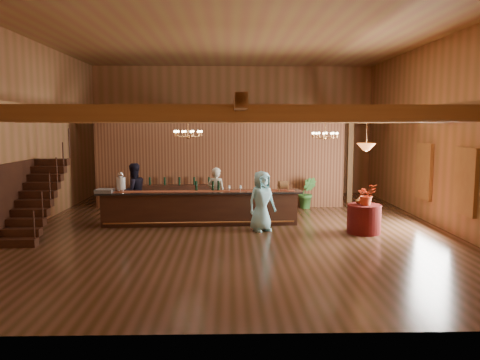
{
  "coord_description": "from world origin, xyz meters",
  "views": [
    {
      "loc": [
        -0.17,
        -13.44,
        3.0
      ],
      "look_at": [
        0.16,
        0.73,
        1.33
      ],
      "focal_mm": 35.0,
      "sensor_mm": 36.0,
      "label": 1
    }
  ],
  "objects_px": {
    "tasting_bar": "(200,208)",
    "floor_plant": "(307,193)",
    "pendant_lamp": "(366,147)",
    "round_table": "(364,219)",
    "raffle_drum": "(283,185)",
    "staff_second": "(133,192)",
    "beverage_dispenser": "(121,182)",
    "chandelier_left": "(188,133)",
    "guest": "(262,201)",
    "chandelier_right": "(325,135)",
    "bartender": "(216,194)",
    "backbar_shelf": "(172,197)"
  },
  "relations": [
    {
      "from": "chandelier_left",
      "to": "tasting_bar",
      "type": "bearing_deg",
      "value": 46.78
    },
    {
      "from": "chandelier_left",
      "to": "bartender",
      "type": "distance_m",
      "value": 2.3
    },
    {
      "from": "staff_second",
      "to": "floor_plant",
      "type": "xyz_separation_m",
      "value": [
        5.83,
        1.9,
        -0.33
      ]
    },
    {
      "from": "chandelier_right",
      "to": "floor_plant",
      "type": "relative_size",
      "value": 0.7
    },
    {
      "from": "pendant_lamp",
      "to": "floor_plant",
      "type": "height_order",
      "value": "pendant_lamp"
    },
    {
      "from": "pendant_lamp",
      "to": "staff_second",
      "type": "bearing_deg",
      "value": 163.74
    },
    {
      "from": "beverage_dispenser",
      "to": "pendant_lamp",
      "type": "distance_m",
      "value": 7.15
    },
    {
      "from": "beverage_dispenser",
      "to": "round_table",
      "type": "bearing_deg",
      "value": -9.58
    },
    {
      "from": "round_table",
      "to": "raffle_drum",
      "type": "bearing_deg",
      "value": 149.09
    },
    {
      "from": "staff_second",
      "to": "floor_plant",
      "type": "bearing_deg",
      "value": 161.32
    },
    {
      "from": "staff_second",
      "to": "beverage_dispenser",
      "type": "bearing_deg",
      "value": 39.29
    },
    {
      "from": "pendant_lamp",
      "to": "staff_second",
      "type": "distance_m",
      "value": 7.21
    },
    {
      "from": "beverage_dispenser",
      "to": "staff_second",
      "type": "bearing_deg",
      "value": 76.0
    },
    {
      "from": "tasting_bar",
      "to": "floor_plant",
      "type": "xyz_separation_m",
      "value": [
        3.68,
        2.66,
        0.06
      ]
    },
    {
      "from": "pendant_lamp",
      "to": "chandelier_right",
      "type": "bearing_deg",
      "value": 113.21
    },
    {
      "from": "raffle_drum",
      "to": "round_table",
      "type": "height_order",
      "value": "raffle_drum"
    },
    {
      "from": "raffle_drum",
      "to": "pendant_lamp",
      "type": "bearing_deg",
      "value": -30.91
    },
    {
      "from": "staff_second",
      "to": "floor_plant",
      "type": "relative_size",
      "value": 1.58
    },
    {
      "from": "bartender",
      "to": "pendant_lamp",
      "type": "bearing_deg",
      "value": 179.7
    },
    {
      "from": "floor_plant",
      "to": "chandelier_right",
      "type": "bearing_deg",
      "value": -85.18
    },
    {
      "from": "bartender",
      "to": "floor_plant",
      "type": "bearing_deg",
      "value": -124.15
    },
    {
      "from": "tasting_bar",
      "to": "pendant_lamp",
      "type": "bearing_deg",
      "value": -16.89
    },
    {
      "from": "beverage_dispenser",
      "to": "chandelier_left",
      "type": "xyz_separation_m",
      "value": [
        2.04,
        -0.29,
        1.45
      ]
    },
    {
      "from": "beverage_dispenser",
      "to": "raffle_drum",
      "type": "distance_m",
      "value": 4.86
    },
    {
      "from": "bartender",
      "to": "raffle_drum",
      "type": "bearing_deg",
      "value": -172.98
    },
    {
      "from": "beverage_dispenser",
      "to": "chandelier_right",
      "type": "xyz_separation_m",
      "value": [
        6.2,
        0.62,
        1.39
      ]
    },
    {
      "from": "chandelier_left",
      "to": "pendant_lamp",
      "type": "relative_size",
      "value": 0.89
    },
    {
      "from": "tasting_bar",
      "to": "staff_second",
      "type": "bearing_deg",
      "value": 158.38
    },
    {
      "from": "round_table",
      "to": "beverage_dispenser",
      "type": "bearing_deg",
      "value": 170.42
    },
    {
      "from": "tasting_bar",
      "to": "chandelier_right",
      "type": "height_order",
      "value": "chandelier_right"
    },
    {
      "from": "chandelier_right",
      "to": "floor_plant",
      "type": "height_order",
      "value": "chandelier_right"
    },
    {
      "from": "beverage_dispenser",
      "to": "backbar_shelf",
      "type": "height_order",
      "value": "beverage_dispenser"
    },
    {
      "from": "chandelier_left",
      "to": "floor_plant",
      "type": "relative_size",
      "value": 0.7
    },
    {
      "from": "pendant_lamp",
      "to": "bartender",
      "type": "height_order",
      "value": "pendant_lamp"
    },
    {
      "from": "tasting_bar",
      "to": "beverage_dispenser",
      "type": "height_order",
      "value": "beverage_dispenser"
    },
    {
      "from": "chandelier_right",
      "to": "guest",
      "type": "xyz_separation_m",
      "value": [
        -2.06,
        -1.45,
        -1.83
      ]
    },
    {
      "from": "chandelier_left",
      "to": "guest",
      "type": "relative_size",
      "value": 0.47
    },
    {
      "from": "beverage_dispenser",
      "to": "chandelier_right",
      "type": "bearing_deg",
      "value": 5.69
    },
    {
      "from": "chandelier_left",
      "to": "pendant_lamp",
      "type": "distance_m",
      "value": 5.02
    },
    {
      "from": "guest",
      "to": "backbar_shelf",
      "type": "bearing_deg",
      "value": 101.13
    },
    {
      "from": "staff_second",
      "to": "guest",
      "type": "relative_size",
      "value": 1.05
    },
    {
      "from": "round_table",
      "to": "bartender",
      "type": "bearing_deg",
      "value": 155.46
    },
    {
      "from": "pendant_lamp",
      "to": "bartender",
      "type": "bearing_deg",
      "value": 155.46
    },
    {
      "from": "staff_second",
      "to": "round_table",
      "type": "bearing_deg",
      "value": 127.02
    },
    {
      "from": "chandelier_right",
      "to": "floor_plant",
      "type": "distance_m",
      "value": 2.97
    },
    {
      "from": "chandelier_right",
      "to": "staff_second",
      "type": "xyz_separation_m",
      "value": [
        -6.0,
        0.18,
        -1.78
      ]
    },
    {
      "from": "tasting_bar",
      "to": "chandelier_right",
      "type": "bearing_deg",
      "value": 6.39
    },
    {
      "from": "raffle_drum",
      "to": "backbar_shelf",
      "type": "distance_m",
      "value": 4.65
    },
    {
      "from": "round_table",
      "to": "pendant_lamp",
      "type": "relative_size",
      "value": 1.03
    },
    {
      "from": "backbar_shelf",
      "to": "bartender",
      "type": "bearing_deg",
      "value": -54.8
    }
  ]
}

